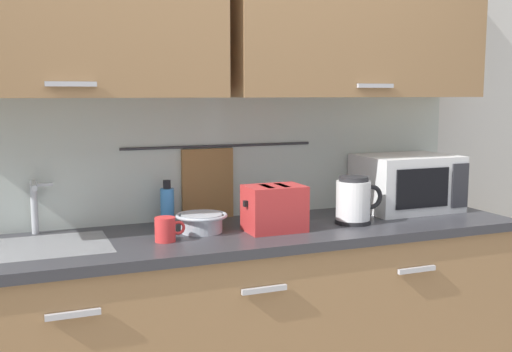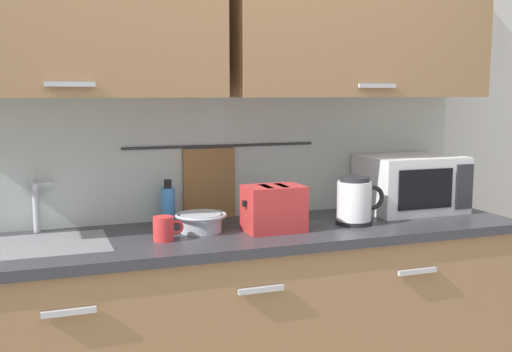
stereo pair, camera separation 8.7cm
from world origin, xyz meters
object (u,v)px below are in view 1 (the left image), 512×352
(mixing_bowl, at_px, (202,221))
(toaster, at_px, (274,208))
(electric_kettle, at_px, (354,201))
(dish_soap_bottle, at_px, (167,205))
(microwave, at_px, (407,183))
(mug_near_sink, at_px, (166,229))

(mixing_bowl, bearing_deg, toaster, -17.49)
(electric_kettle, distance_m, toaster, 0.38)
(mixing_bowl, bearing_deg, dish_soap_bottle, 117.09)
(microwave, height_order, electric_kettle, microwave)
(toaster, bearing_deg, microwave, 12.61)
(mug_near_sink, height_order, toaster, toaster)
(mug_near_sink, distance_m, mixing_bowl, 0.20)
(microwave, bearing_deg, toaster, -167.39)
(electric_kettle, relative_size, mixing_bowl, 1.06)
(microwave, bearing_deg, mug_near_sink, -171.51)
(microwave, distance_m, mug_near_sink, 1.26)
(microwave, distance_m, mixing_bowl, 1.07)
(toaster, bearing_deg, mug_near_sink, -178.68)
(microwave, distance_m, electric_kettle, 0.43)
(electric_kettle, xyz_separation_m, dish_soap_bottle, (-0.77, 0.28, -0.01))
(toaster, bearing_deg, electric_kettle, 0.55)
(microwave, height_order, toaster, microwave)
(dish_soap_bottle, height_order, toaster, dish_soap_bottle)
(toaster, bearing_deg, mixing_bowl, 162.51)
(mug_near_sink, distance_m, toaster, 0.46)
(electric_kettle, bearing_deg, mixing_bowl, 172.62)
(microwave, xyz_separation_m, mixing_bowl, (-1.07, -0.08, -0.09))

